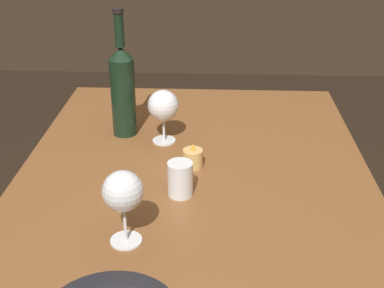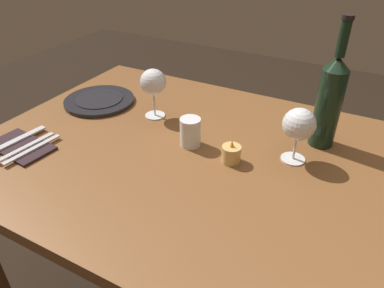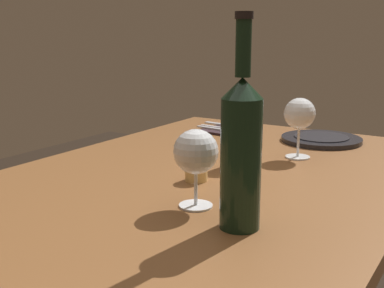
{
  "view_description": "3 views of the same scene",
  "coord_description": "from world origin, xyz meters",
  "px_view_note": "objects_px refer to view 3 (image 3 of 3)",
  "views": [
    {
      "loc": [
        1.11,
        0.05,
        1.4
      ],
      "look_at": [
        0.02,
        -0.0,
        0.85
      ],
      "focal_mm": 48.94,
      "sensor_mm": 36.0,
      "label": 1
    },
    {
      "loc": [
        -0.36,
        0.75,
        1.31
      ],
      "look_at": [
        -0.0,
        0.08,
        0.82
      ],
      "focal_mm": 33.79,
      "sensor_mm": 36.0,
      "label": 2
    },
    {
      "loc": [
        -1.0,
        -0.57,
        1.07
      ],
      "look_at": [
        -0.04,
        0.03,
        0.82
      ],
      "focal_mm": 46.22,
      "sensor_mm": 36.0,
      "label": 3
    }
  ],
  "objects_px": {
    "folded_napkin": "(226,129)",
    "wine_glass_right": "(196,153)",
    "table_knife": "(230,126)",
    "fork_inner": "(223,128)",
    "dinner_plate": "(321,139)",
    "fork_outer": "(219,129)",
    "water_tumbler": "(233,154)",
    "wine_glass_left": "(300,115)",
    "votive_candle": "(196,171)",
    "wine_bottle": "(241,149)"
  },
  "relations": [
    {
      "from": "wine_bottle",
      "to": "wine_glass_right",
      "type": "bearing_deg",
      "value": 68.03
    },
    {
      "from": "votive_candle",
      "to": "table_knife",
      "type": "height_order",
      "value": "votive_candle"
    },
    {
      "from": "wine_glass_left",
      "to": "fork_inner",
      "type": "distance_m",
      "value": 0.42
    },
    {
      "from": "fork_outer",
      "to": "table_knife",
      "type": "relative_size",
      "value": 0.86
    },
    {
      "from": "folded_napkin",
      "to": "table_knife",
      "type": "relative_size",
      "value": 0.95
    },
    {
      "from": "wine_glass_right",
      "to": "wine_bottle",
      "type": "height_order",
      "value": "wine_bottle"
    },
    {
      "from": "votive_candle",
      "to": "table_knife",
      "type": "relative_size",
      "value": 0.32
    },
    {
      "from": "water_tumbler",
      "to": "dinner_plate",
      "type": "distance_m",
      "value": 0.43
    },
    {
      "from": "votive_candle",
      "to": "fork_inner",
      "type": "xyz_separation_m",
      "value": [
        0.53,
        0.22,
        -0.01
      ]
    },
    {
      "from": "fork_outer",
      "to": "table_knife",
      "type": "xyz_separation_m",
      "value": [
        0.08,
        0.0,
        0.0
      ]
    },
    {
      "from": "water_tumbler",
      "to": "dinner_plate",
      "type": "height_order",
      "value": "water_tumbler"
    },
    {
      "from": "wine_glass_right",
      "to": "votive_candle",
      "type": "distance_m",
      "value": 0.19
    },
    {
      "from": "fork_outer",
      "to": "wine_glass_right",
      "type": "bearing_deg",
      "value": -154.56
    },
    {
      "from": "table_knife",
      "to": "wine_bottle",
      "type": "bearing_deg",
      "value": -151.19
    },
    {
      "from": "wine_glass_right",
      "to": "dinner_plate",
      "type": "relative_size",
      "value": 0.63
    },
    {
      "from": "wine_glass_left",
      "to": "dinner_plate",
      "type": "xyz_separation_m",
      "value": [
        0.23,
        0.01,
        -0.11
      ]
    },
    {
      "from": "folded_napkin",
      "to": "fork_inner",
      "type": "bearing_deg",
      "value": 180.0
    },
    {
      "from": "wine_glass_right",
      "to": "folded_napkin",
      "type": "height_order",
      "value": "wine_glass_right"
    },
    {
      "from": "wine_glass_right",
      "to": "water_tumbler",
      "type": "relative_size",
      "value": 1.83
    },
    {
      "from": "votive_candle",
      "to": "folded_napkin",
      "type": "distance_m",
      "value": 0.6
    },
    {
      "from": "fork_outer",
      "to": "water_tumbler",
      "type": "bearing_deg",
      "value": -146.49
    },
    {
      "from": "folded_napkin",
      "to": "wine_bottle",
      "type": "bearing_deg",
      "value": -150.23
    },
    {
      "from": "water_tumbler",
      "to": "votive_candle",
      "type": "xyz_separation_m",
      "value": [
        -0.14,
        0.02,
        -0.01
      ]
    },
    {
      "from": "folded_napkin",
      "to": "wine_glass_right",
      "type": "bearing_deg",
      "value": -156.15
    },
    {
      "from": "dinner_plate",
      "to": "table_knife",
      "type": "distance_m",
      "value": 0.34
    },
    {
      "from": "dinner_plate",
      "to": "fork_inner",
      "type": "xyz_separation_m",
      "value": [
        -0.02,
        0.34,
        0.0
      ]
    },
    {
      "from": "wine_bottle",
      "to": "wine_glass_left",
      "type": "bearing_deg",
      "value": 9.39
    },
    {
      "from": "dinner_plate",
      "to": "water_tumbler",
      "type": "bearing_deg",
      "value": 167.76
    },
    {
      "from": "wine_glass_left",
      "to": "fork_inner",
      "type": "xyz_separation_m",
      "value": [
        0.21,
        0.34,
        -0.11
      ]
    },
    {
      "from": "dinner_plate",
      "to": "wine_glass_left",
      "type": "bearing_deg",
      "value": -177.81
    },
    {
      "from": "dinner_plate",
      "to": "votive_candle",
      "type": "bearing_deg",
      "value": 168.43
    },
    {
      "from": "dinner_plate",
      "to": "fork_inner",
      "type": "height_order",
      "value": "dinner_plate"
    },
    {
      "from": "wine_glass_right",
      "to": "water_tumbler",
      "type": "height_order",
      "value": "wine_glass_right"
    },
    {
      "from": "folded_napkin",
      "to": "table_knife",
      "type": "xyz_separation_m",
      "value": [
        0.03,
        0.0,
        0.01
      ]
    },
    {
      "from": "table_knife",
      "to": "fork_inner",
      "type": "bearing_deg",
      "value": 180.0
    },
    {
      "from": "water_tumbler",
      "to": "fork_outer",
      "type": "xyz_separation_m",
      "value": [
        0.37,
        0.25,
        -0.03
      ]
    },
    {
      "from": "wine_glass_right",
      "to": "water_tumbler",
      "type": "bearing_deg",
      "value": 13.07
    },
    {
      "from": "water_tumbler",
      "to": "wine_glass_right",
      "type": "bearing_deg",
      "value": -166.93
    },
    {
      "from": "water_tumbler",
      "to": "fork_inner",
      "type": "xyz_separation_m",
      "value": [
        0.4,
        0.25,
        -0.03
      ]
    },
    {
      "from": "wine_bottle",
      "to": "water_tumbler",
      "type": "distance_m",
      "value": 0.39
    },
    {
      "from": "wine_bottle",
      "to": "fork_inner",
      "type": "distance_m",
      "value": 0.85
    },
    {
      "from": "wine_bottle",
      "to": "dinner_plate",
      "type": "distance_m",
      "value": 0.77
    },
    {
      "from": "fork_outer",
      "to": "wine_bottle",
      "type": "bearing_deg",
      "value": -148.5
    },
    {
      "from": "water_tumbler",
      "to": "votive_candle",
      "type": "bearing_deg",
      "value": 170.48
    },
    {
      "from": "dinner_plate",
      "to": "fork_outer",
      "type": "bearing_deg",
      "value": 97.75
    },
    {
      "from": "dinner_plate",
      "to": "fork_inner",
      "type": "relative_size",
      "value": 1.36
    },
    {
      "from": "wine_glass_left",
      "to": "wine_bottle",
      "type": "bearing_deg",
      "value": -170.61
    },
    {
      "from": "votive_candle",
      "to": "fork_outer",
      "type": "distance_m",
      "value": 0.55
    },
    {
      "from": "wine_glass_right",
      "to": "fork_outer",
      "type": "relative_size",
      "value": 0.85
    },
    {
      "from": "wine_bottle",
      "to": "water_tumbler",
      "type": "height_order",
      "value": "wine_bottle"
    }
  ]
}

